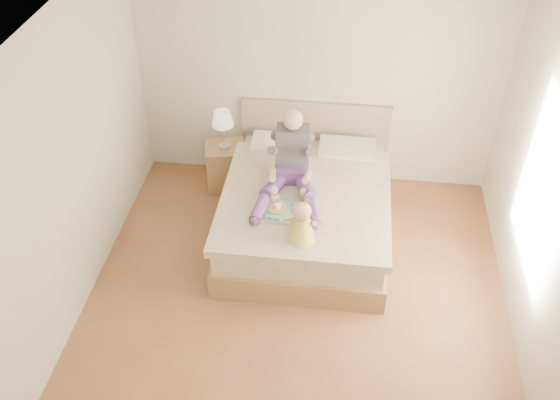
# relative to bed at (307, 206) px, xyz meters

# --- Properties ---
(room) EXTENTS (4.02, 4.22, 2.71)m
(room) POSITION_rel_bed_xyz_m (0.08, -1.08, 1.19)
(room) COLOR brown
(room) RESTS_ON ground
(bed) EXTENTS (1.70, 2.18, 1.00)m
(bed) POSITION_rel_bed_xyz_m (0.00, 0.00, 0.00)
(bed) COLOR olive
(bed) RESTS_ON ground
(nightstand) EXTENTS (0.53, 0.49, 0.55)m
(nightstand) POSITION_rel_bed_xyz_m (-1.00, 0.66, -0.04)
(nightstand) COLOR olive
(nightstand) RESTS_ON ground
(lamp) EXTENTS (0.23, 0.23, 0.48)m
(lamp) POSITION_rel_bed_xyz_m (-1.00, 0.63, 0.59)
(lamp) COLOR silver
(lamp) RESTS_ON nightstand
(adult) EXTENTS (0.70, 0.98, 0.82)m
(adult) POSITION_rel_bed_xyz_m (-0.17, -0.04, 0.53)
(adult) COLOR #59327D
(adult) RESTS_ON bed
(tray) EXTENTS (0.49, 0.39, 0.14)m
(tray) POSITION_rel_bed_xyz_m (-0.16, -0.48, 0.32)
(tray) COLOR silver
(tray) RESTS_ON bed
(baby) EXTENTS (0.28, 0.38, 0.43)m
(baby) POSITION_rel_bed_xyz_m (0.02, -0.84, 0.47)
(baby) COLOR #DAD744
(baby) RESTS_ON bed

